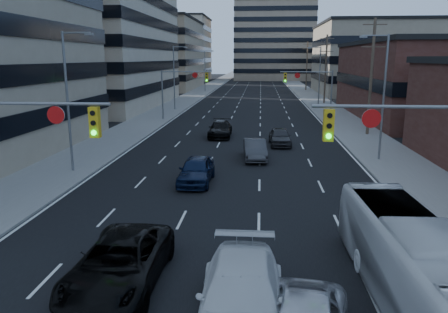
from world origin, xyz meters
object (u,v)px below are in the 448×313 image
Objects in this scene: black_pickup at (120,263)px; white_van at (241,297)px; sedan_blue at (196,170)px; transit_bus at (412,261)px.

white_van reaches higher than black_pickup.
sedan_blue is at bearing 103.03° from white_van.
white_van reaches higher than sedan_blue.
white_van is (4.08, -1.82, 0.05)m from black_pickup.
sedan_blue is (0.75, 12.33, -0.01)m from black_pickup.
transit_bus reaches higher than white_van.
sedan_blue is (-8.45, 12.53, -0.55)m from transit_bus.
transit_bus is at bearing -0.87° from black_pickup.
sedan_blue is (-3.33, 14.15, -0.06)m from white_van.
black_pickup is 1.24× the size of sedan_blue.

